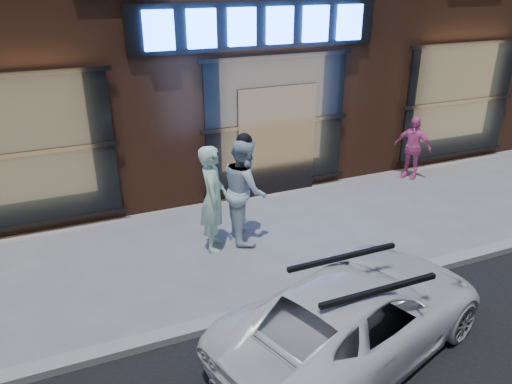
% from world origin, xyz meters
% --- Properties ---
extents(ground, '(90.00, 90.00, 0.00)m').
position_xyz_m(ground, '(0.00, 0.00, 0.00)').
color(ground, slate).
rests_on(ground, ground).
extents(curb, '(60.00, 0.25, 0.12)m').
position_xyz_m(curb, '(0.00, 0.00, 0.06)').
color(curb, gray).
rests_on(curb, ground).
extents(man_bowtie, '(0.67, 0.82, 1.93)m').
position_xyz_m(man_bowtie, '(-2.06, 2.12, 0.96)').
color(man_bowtie, '#BBF6D8').
rests_on(man_bowtie, ground).
extents(man_cap, '(0.88, 1.05, 1.94)m').
position_xyz_m(man_cap, '(-1.41, 2.25, 0.97)').
color(man_cap, white).
rests_on(man_cap, ground).
extents(passerby, '(0.78, 0.94, 1.50)m').
position_xyz_m(passerby, '(3.36, 3.50, 0.75)').
color(passerby, pink).
rests_on(passerby, ground).
extents(white_suv, '(4.40, 3.06, 1.12)m').
position_xyz_m(white_suv, '(-1.20, -1.10, 0.56)').
color(white_suv, white).
rests_on(white_suv, ground).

